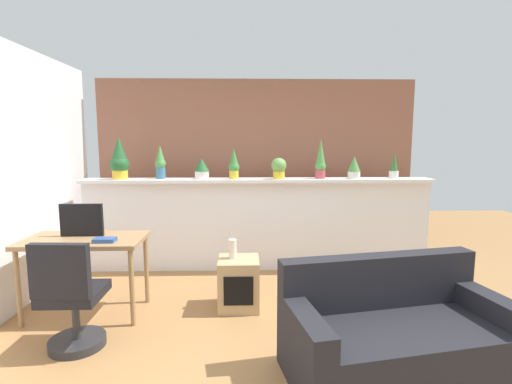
{
  "coord_description": "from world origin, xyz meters",
  "views": [
    {
      "loc": [
        -0.16,
        -2.8,
        1.66
      ],
      "look_at": [
        -0.04,
        1.36,
        1.1
      ],
      "focal_mm": 26.69,
      "sensor_mm": 36.0,
      "label": 1
    }
  ],
  "objects_px": {
    "potted_plant_2": "(202,168)",
    "tv_monitor": "(82,220)",
    "potted_plant_1": "(160,162)",
    "side_cube_shelf": "(239,283)",
    "vase_on_shelf": "(233,249)",
    "potted_plant_6": "(354,168)",
    "desk": "(85,247)",
    "book_on_desk": "(105,240)",
    "couch": "(395,336)",
    "potted_plant_0": "(119,159)",
    "potted_plant_4": "(279,168)",
    "office_chair": "(71,304)",
    "potted_plant_3": "(234,164)",
    "potted_plant_7": "(394,167)",
    "potted_plant_5": "(320,161)"
  },
  "relations": [
    {
      "from": "desk",
      "to": "tv_monitor",
      "type": "bearing_deg",
      "value": 121.95
    },
    {
      "from": "potted_plant_1",
      "to": "vase_on_shelf",
      "type": "distance_m",
      "value": 1.67
    },
    {
      "from": "vase_on_shelf",
      "to": "potted_plant_6",
      "type": "bearing_deg",
      "value": 35.66
    },
    {
      "from": "potted_plant_0",
      "to": "potted_plant_5",
      "type": "distance_m",
      "value": 2.51
    },
    {
      "from": "potted_plant_3",
      "to": "potted_plant_4",
      "type": "distance_m",
      "value": 0.56
    },
    {
      "from": "book_on_desk",
      "to": "couch",
      "type": "distance_m",
      "value": 2.54
    },
    {
      "from": "potted_plant_7",
      "to": "vase_on_shelf",
      "type": "relative_size",
      "value": 1.71
    },
    {
      "from": "potted_plant_2",
      "to": "potted_plant_6",
      "type": "bearing_deg",
      "value": -1.13
    },
    {
      "from": "potted_plant_1",
      "to": "potted_plant_6",
      "type": "height_order",
      "value": "potted_plant_1"
    },
    {
      "from": "book_on_desk",
      "to": "couch",
      "type": "bearing_deg",
      "value": -20.45
    },
    {
      "from": "potted_plant_6",
      "to": "office_chair",
      "type": "relative_size",
      "value": 0.31
    },
    {
      "from": "potted_plant_4",
      "to": "couch",
      "type": "relative_size",
      "value": 0.16
    },
    {
      "from": "potted_plant_6",
      "to": "couch",
      "type": "distance_m",
      "value": 2.47
    },
    {
      "from": "side_cube_shelf",
      "to": "vase_on_shelf",
      "type": "relative_size",
      "value": 2.61
    },
    {
      "from": "potted_plant_7",
      "to": "side_cube_shelf",
      "type": "relative_size",
      "value": 0.65
    },
    {
      "from": "potted_plant_1",
      "to": "office_chair",
      "type": "height_order",
      "value": "potted_plant_1"
    },
    {
      "from": "potted_plant_3",
      "to": "vase_on_shelf",
      "type": "relative_size",
      "value": 2.01
    },
    {
      "from": "potted_plant_1",
      "to": "desk",
      "type": "distance_m",
      "value": 1.53
    },
    {
      "from": "potted_plant_7",
      "to": "side_cube_shelf",
      "type": "bearing_deg",
      "value": -149.46
    },
    {
      "from": "potted_plant_1",
      "to": "tv_monitor",
      "type": "bearing_deg",
      "value": -112.99
    },
    {
      "from": "potted_plant_4",
      "to": "potted_plant_6",
      "type": "relative_size",
      "value": 0.93
    },
    {
      "from": "tv_monitor",
      "to": "couch",
      "type": "xyz_separation_m",
      "value": [
        2.63,
        -1.1,
        -0.62
      ]
    },
    {
      "from": "potted_plant_3",
      "to": "desk",
      "type": "bearing_deg",
      "value": -138.65
    },
    {
      "from": "potted_plant_1",
      "to": "office_chair",
      "type": "bearing_deg",
      "value": -99.08
    },
    {
      "from": "potted_plant_1",
      "to": "potted_plant_4",
      "type": "bearing_deg",
      "value": -2.4
    },
    {
      "from": "potted_plant_0",
      "to": "potted_plant_4",
      "type": "xyz_separation_m",
      "value": [
        1.98,
        -0.03,
        -0.1
      ]
    },
    {
      "from": "potted_plant_0",
      "to": "book_on_desk",
      "type": "height_order",
      "value": "potted_plant_0"
    },
    {
      "from": "potted_plant_4",
      "to": "vase_on_shelf",
      "type": "bearing_deg",
      "value": -117.0
    },
    {
      "from": "potted_plant_7",
      "to": "desk",
      "type": "bearing_deg",
      "value": -159.78
    },
    {
      "from": "desk",
      "to": "book_on_desk",
      "type": "height_order",
      "value": "book_on_desk"
    },
    {
      "from": "potted_plant_0",
      "to": "office_chair",
      "type": "height_order",
      "value": "potted_plant_0"
    },
    {
      "from": "side_cube_shelf",
      "to": "potted_plant_7",
      "type": "bearing_deg",
      "value": 30.54
    },
    {
      "from": "vase_on_shelf",
      "to": "potted_plant_5",
      "type": "bearing_deg",
      "value": 46.04
    },
    {
      "from": "book_on_desk",
      "to": "potted_plant_4",
      "type": "bearing_deg",
      "value": 38.56
    },
    {
      "from": "potted_plant_1",
      "to": "side_cube_shelf",
      "type": "bearing_deg",
      "value": -49.53
    },
    {
      "from": "potted_plant_3",
      "to": "office_chair",
      "type": "distance_m",
      "value": 2.44
    },
    {
      "from": "office_chair",
      "to": "potted_plant_7",
      "type": "bearing_deg",
      "value": 30.3
    },
    {
      "from": "office_chair",
      "to": "vase_on_shelf",
      "type": "xyz_separation_m",
      "value": [
        1.24,
        0.78,
        0.21
      ]
    },
    {
      "from": "potted_plant_2",
      "to": "tv_monitor",
      "type": "distance_m",
      "value": 1.6
    },
    {
      "from": "desk",
      "to": "side_cube_shelf",
      "type": "xyz_separation_m",
      "value": [
        1.45,
        0.1,
        -0.42
      ]
    },
    {
      "from": "potted_plant_1",
      "to": "vase_on_shelf",
      "type": "height_order",
      "value": "potted_plant_1"
    },
    {
      "from": "potted_plant_2",
      "to": "potted_plant_4",
      "type": "xyz_separation_m",
      "value": [
        0.96,
        -0.04,
        0.01
      ]
    },
    {
      "from": "potted_plant_0",
      "to": "potted_plant_1",
      "type": "distance_m",
      "value": 0.5
    },
    {
      "from": "potted_plant_1",
      "to": "side_cube_shelf",
      "type": "relative_size",
      "value": 0.85
    },
    {
      "from": "vase_on_shelf",
      "to": "side_cube_shelf",
      "type": "bearing_deg",
      "value": -26.48
    },
    {
      "from": "book_on_desk",
      "to": "potted_plant_1",
      "type": "bearing_deg",
      "value": 81.56
    },
    {
      "from": "tv_monitor",
      "to": "office_chair",
      "type": "relative_size",
      "value": 0.44
    },
    {
      "from": "office_chair",
      "to": "couch",
      "type": "relative_size",
      "value": 0.54
    },
    {
      "from": "potted_plant_4",
      "to": "couch",
      "type": "bearing_deg",
      "value": -73.86
    },
    {
      "from": "potted_plant_4",
      "to": "book_on_desk",
      "type": "xyz_separation_m",
      "value": [
        -1.69,
        -1.35,
        -0.56
      ]
    }
  ]
}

